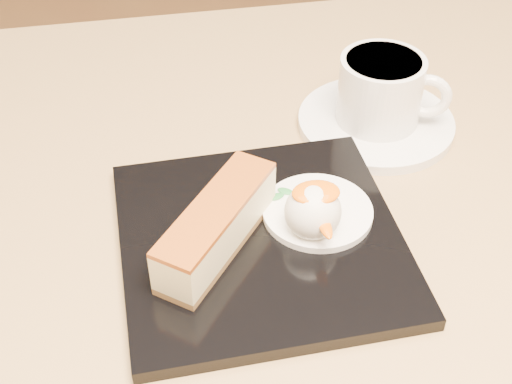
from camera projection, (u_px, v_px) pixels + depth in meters
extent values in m
cube|color=olive|center=(304.00, 250.00, 0.59)|extent=(0.80, 0.80, 0.04)
cube|color=black|center=(261.00, 240.00, 0.57)|extent=(0.22, 0.22, 0.01)
cube|color=brown|center=(218.00, 243.00, 0.55)|extent=(0.11, 0.12, 0.01)
cube|color=beige|center=(217.00, 225.00, 0.54)|extent=(0.11, 0.12, 0.03)
cube|color=#843B0E|center=(216.00, 207.00, 0.53)|extent=(0.11, 0.12, 0.00)
cylinder|color=white|center=(317.00, 212.00, 0.58)|extent=(0.09, 0.09, 0.01)
sphere|color=white|center=(313.00, 212.00, 0.55)|extent=(0.04, 0.04, 0.04)
ellipsoid|color=orange|center=(316.00, 193.00, 0.54)|extent=(0.04, 0.03, 0.01)
ellipsoid|color=#2B8536|center=(276.00, 196.00, 0.59)|extent=(0.02, 0.01, 0.00)
ellipsoid|color=#2B8536|center=(285.00, 191.00, 0.59)|extent=(0.02, 0.01, 0.00)
ellipsoid|color=#2B8536|center=(266.00, 192.00, 0.59)|extent=(0.01, 0.02, 0.00)
cylinder|color=white|center=(376.00, 122.00, 0.69)|extent=(0.15, 0.15, 0.01)
cylinder|color=white|center=(380.00, 90.00, 0.67)|extent=(0.08, 0.08, 0.06)
cylinder|color=black|center=(384.00, 62.00, 0.65)|extent=(0.07, 0.07, 0.00)
torus|color=white|center=(427.00, 96.00, 0.66)|extent=(0.05, 0.03, 0.05)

